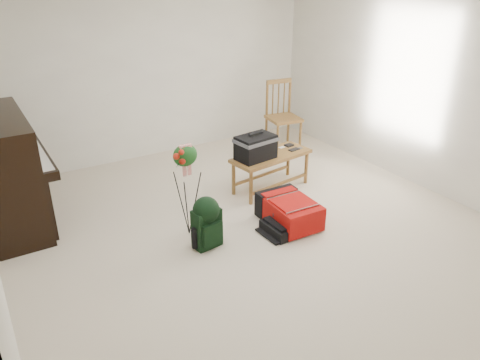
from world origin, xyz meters
TOP-DOWN VIEW (x-y plane):
  - floor at (0.00, 0.00)m, footprint 5.00×5.50m
  - wall_back at (0.00, 2.75)m, footprint 5.00×0.04m
  - wall_right at (2.50, 0.00)m, footprint 0.04×5.50m
  - piano at (-2.19, 1.60)m, footprint 0.71×1.50m
  - bench at (0.59, 0.83)m, footprint 1.11×0.56m
  - dining_chair at (1.74, 1.94)m, footprint 0.52×0.52m
  - red_suitcase at (0.42, 0.01)m, footprint 0.50×0.72m
  - black_duffel at (0.31, -0.15)m, footprint 0.51×0.41m
  - green_backpack at (-0.59, 0.03)m, footprint 0.30×0.28m
  - flower_stand at (-0.64, 0.36)m, footprint 0.35×0.35m

SIDE VIEW (x-z plane):
  - floor at x=0.00m, z-range -0.01..0.01m
  - black_duffel at x=0.31m, z-range -0.03..0.18m
  - red_suitcase at x=0.42m, z-range 0.01..0.31m
  - green_backpack at x=-0.59m, z-range 0.03..0.59m
  - dining_chair at x=1.74m, z-range -0.01..1.05m
  - flower_stand at x=-0.64m, z-range -0.01..1.05m
  - bench at x=0.59m, z-range 0.17..0.99m
  - piano at x=-2.19m, z-range -0.03..1.22m
  - wall_back at x=0.00m, z-range 0.00..2.50m
  - wall_right at x=2.50m, z-range 0.00..2.50m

